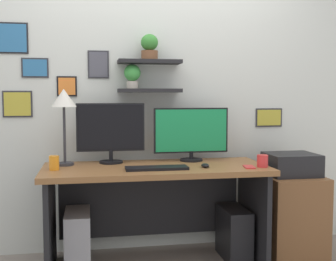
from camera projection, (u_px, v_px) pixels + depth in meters
The scene contains 14 objects.
back_wall_assembly at pixel (147, 85), 3.62m from camera, with size 4.40×0.24×2.70m.
desk at pixel (155, 193), 3.32m from camera, with size 1.64×0.68×0.75m.
monitor_left at pixel (111, 131), 3.38m from camera, with size 0.52×0.18×0.46m.
monitor_right at pixel (191, 133), 3.50m from camera, with size 0.60×0.18×0.42m.
keyboard at pixel (157, 168), 3.10m from camera, with size 0.44×0.14×0.02m, color black.
computer_mouse at pixel (205, 165), 3.19m from camera, with size 0.06×0.09×0.03m, color black.
desk_lamp at pixel (64, 104), 3.25m from camera, with size 0.18×0.18×0.57m.
cell_phone at pixel (249, 167), 3.18m from camera, with size 0.07×0.14×0.01m, color red.
coffee_mug at pixel (262, 161), 3.20m from camera, with size 0.08×0.08×0.09m, color red.
pen_cup at pixel (54, 163), 3.08m from camera, with size 0.07×0.07×0.10m, color orange.
drawer_cabinet at pixel (290, 215), 3.49m from camera, with size 0.44×0.50×0.65m, color brown.
printer at pixel (291, 164), 3.46m from camera, with size 0.38×0.34×0.17m, color black.
computer_tower_left at pixel (78, 241), 3.20m from camera, with size 0.18×0.40×0.43m, color #99999E.
computer_tower_right at pixel (234, 233), 3.44m from camera, with size 0.18×0.40×0.40m, color black.
Camera 1 is at (-0.48, -3.18, 1.28)m, focal length 47.21 mm.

